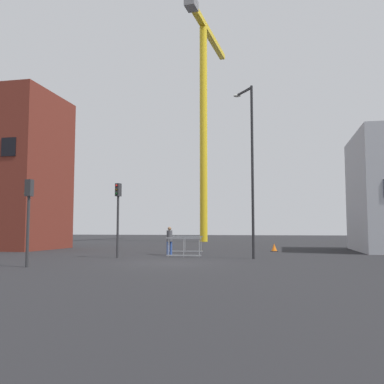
# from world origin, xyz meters

# --- Properties ---
(ground) EXTENTS (160.00, 160.00, 0.00)m
(ground) POSITION_xyz_m (0.00, 0.00, 0.00)
(ground) COLOR black
(brick_building) EXTENTS (7.23, 6.76, 11.83)m
(brick_building) POSITION_xyz_m (-15.34, 10.01, 5.91)
(brick_building) COLOR maroon
(brick_building) RESTS_ON ground
(construction_crane) EXTENTS (2.45, 16.59, 27.23)m
(construction_crane) POSITION_xyz_m (-3.95, 31.15, 17.50)
(construction_crane) COLOR yellow
(construction_crane) RESTS_ON ground
(streetlamp_tall) EXTENTS (1.17, 1.37, 9.21)m
(streetlamp_tall) POSITION_xyz_m (3.47, 3.67, 5.28)
(streetlamp_tall) COLOR #232326
(streetlamp_tall) RESTS_ON ground
(traffic_light_verge) EXTENTS (0.31, 0.39, 4.00)m
(traffic_light_verge) POSITION_xyz_m (-3.60, 2.70, 2.69)
(traffic_light_verge) COLOR #2D2D30
(traffic_light_verge) RESTS_ON ground
(traffic_light_median) EXTENTS (0.38, 0.26, 3.60)m
(traffic_light_median) POSITION_xyz_m (-5.20, -3.13, 2.44)
(traffic_light_median) COLOR #2D2D30
(traffic_light_median) RESTS_ON ground
(pedestrian_walking) EXTENTS (0.34, 0.34, 1.67)m
(pedestrian_walking) POSITION_xyz_m (-1.55, 5.85, 0.97)
(pedestrian_walking) COLOR #33519E
(pedestrian_walking) RESTS_ON ground
(safety_barrier_front) EXTENTS (2.34, 0.23, 1.08)m
(safety_barrier_front) POSITION_xyz_m (-1.14, 8.24, 0.56)
(safety_barrier_front) COLOR gray
(safety_barrier_front) RESTS_ON ground
(safety_barrier_mid_span) EXTENTS (1.93, 0.15, 1.08)m
(safety_barrier_mid_span) POSITION_xyz_m (-0.25, 3.95, 0.56)
(safety_barrier_mid_span) COLOR gray
(safety_barrier_mid_span) RESTS_ON ground
(traffic_cone_orange) EXTENTS (0.53, 0.53, 0.54)m
(traffic_cone_orange) POSITION_xyz_m (4.51, 11.11, 0.25)
(traffic_cone_orange) COLOR black
(traffic_cone_orange) RESTS_ON ground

